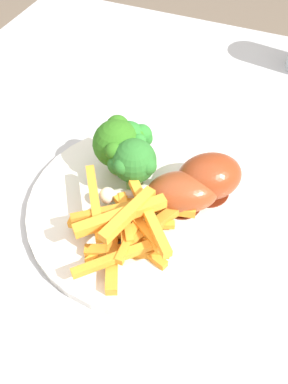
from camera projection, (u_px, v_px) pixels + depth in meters
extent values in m
cube|color=#B7B7BC|center=(128.00, 267.00, 0.45)|extent=(1.09, 0.85, 0.03)
cylinder|color=gray|center=(82.00, 145.00, 1.11)|extent=(0.06, 0.06, 0.70)
cylinder|color=white|center=(144.00, 206.00, 0.48)|extent=(0.28, 0.28, 0.01)
cylinder|color=#8D9F58|center=(118.00, 163.00, 0.51)|extent=(0.02, 0.02, 0.02)
sphere|color=#2E6E1A|center=(117.00, 144.00, 0.48)|extent=(0.06, 0.06, 0.06)
sphere|color=#2E6E1A|center=(114.00, 151.00, 0.46)|extent=(0.02, 0.02, 0.02)
sphere|color=#2E6E1A|center=(120.00, 158.00, 0.47)|extent=(0.03, 0.03, 0.03)
sphere|color=#2E6E1A|center=(118.00, 127.00, 0.48)|extent=(0.03, 0.03, 0.03)
sphere|color=#2E6E1A|center=(135.00, 138.00, 0.48)|extent=(0.03, 0.03, 0.03)
cylinder|color=#77AB4E|center=(135.00, 180.00, 0.49)|extent=(0.02, 0.02, 0.03)
sphere|color=#2A6F29|center=(134.00, 161.00, 0.46)|extent=(0.05, 0.05, 0.05)
sphere|color=#2A6F29|center=(125.00, 147.00, 0.47)|extent=(0.02, 0.02, 0.02)
sphere|color=#2A6F29|center=(122.00, 167.00, 0.45)|extent=(0.02, 0.02, 0.02)
sphere|color=#2A6F29|center=(136.00, 150.00, 0.47)|extent=(0.02, 0.02, 0.02)
sphere|color=#2A6F29|center=(147.00, 166.00, 0.45)|extent=(0.02, 0.02, 0.02)
sphere|color=#2A6F29|center=(117.00, 165.00, 0.46)|extent=(0.02, 0.02, 0.02)
cylinder|color=#76B24B|center=(128.00, 159.00, 0.51)|extent=(0.02, 0.02, 0.02)
sphere|color=#2D7E2D|center=(128.00, 141.00, 0.49)|extent=(0.05, 0.05, 0.05)
sphere|color=#2D7E2D|center=(142.00, 135.00, 0.49)|extent=(0.03, 0.03, 0.03)
sphere|color=#2D7E2D|center=(144.00, 138.00, 0.49)|extent=(0.02, 0.02, 0.02)
sphere|color=#2D7E2D|center=(121.00, 148.00, 0.47)|extent=(0.02, 0.02, 0.02)
sphere|color=#2D7E2D|center=(139.00, 141.00, 0.47)|extent=(0.02, 0.02, 0.02)
cube|color=orange|center=(128.00, 237.00, 0.44)|extent=(0.05, 0.10, 0.01)
cube|color=orange|center=(126.00, 253.00, 0.43)|extent=(0.04, 0.09, 0.01)
cube|color=orange|center=(115.00, 239.00, 0.44)|extent=(0.08, 0.04, 0.01)
cube|color=orange|center=(95.00, 202.00, 0.44)|extent=(0.09, 0.06, 0.01)
cube|color=orange|center=(131.00, 225.00, 0.45)|extent=(0.04, 0.09, 0.01)
cube|color=orange|center=(149.00, 215.00, 0.42)|extent=(0.08, 0.08, 0.01)
cube|color=orange|center=(159.00, 222.00, 0.44)|extent=(0.09, 0.05, 0.01)
cube|color=orange|center=(113.00, 259.00, 0.41)|extent=(0.07, 0.07, 0.01)
cube|color=orange|center=(121.00, 216.00, 0.42)|extent=(0.08, 0.08, 0.01)
cube|color=orange|center=(109.00, 211.00, 0.43)|extent=(0.06, 0.07, 0.01)
cube|color=orange|center=(111.00, 231.00, 0.44)|extent=(0.02, 0.10, 0.01)
cube|color=orange|center=(128.00, 214.00, 0.41)|extent=(0.08, 0.03, 0.01)
cube|color=orange|center=(158.00, 207.00, 0.46)|extent=(0.03, 0.08, 0.01)
cube|color=orange|center=(112.00, 255.00, 0.43)|extent=(0.08, 0.05, 0.01)
cube|color=orange|center=(125.00, 222.00, 0.44)|extent=(0.07, 0.04, 0.01)
cube|color=#F99E2C|center=(141.00, 223.00, 0.43)|extent=(0.05, 0.07, 0.01)
cube|color=orange|center=(130.00, 230.00, 0.43)|extent=(0.08, 0.01, 0.01)
cube|color=orange|center=(126.00, 217.00, 0.44)|extent=(0.06, 0.04, 0.01)
cylinder|color=#621F0E|center=(207.00, 190.00, 0.49)|extent=(0.05, 0.05, 0.00)
ellipsoid|color=maroon|center=(209.00, 176.00, 0.47)|extent=(0.10, 0.10, 0.05)
cylinder|color=beige|center=(159.00, 189.00, 0.46)|extent=(0.03, 0.04, 0.01)
sphere|color=silver|center=(144.00, 193.00, 0.46)|extent=(0.02, 0.02, 0.02)
cylinder|color=#632411|center=(181.00, 203.00, 0.48)|extent=(0.05, 0.05, 0.00)
ellipsoid|color=brown|center=(182.00, 192.00, 0.46)|extent=(0.08, 0.10, 0.04)
cylinder|color=beige|center=(125.00, 195.00, 0.46)|extent=(0.03, 0.04, 0.01)
sphere|color=silver|center=(108.00, 195.00, 0.46)|extent=(0.02, 0.02, 0.02)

